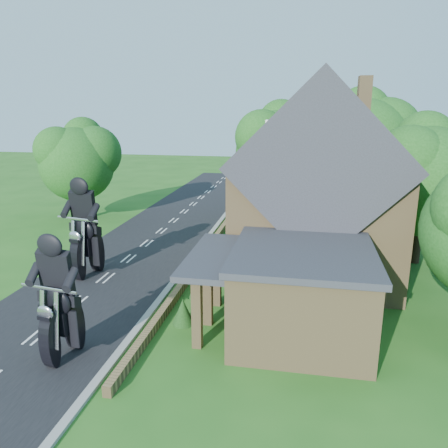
% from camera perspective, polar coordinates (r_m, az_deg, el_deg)
% --- Properties ---
extents(ground, '(120.00, 120.00, 0.00)m').
position_cam_1_polar(ground, '(21.16, -18.70, -9.73)').
color(ground, '#215518').
rests_on(ground, ground).
extents(road, '(7.00, 80.00, 0.02)m').
position_cam_1_polar(road, '(21.16, -18.70, -9.70)').
color(road, black).
rests_on(road, ground).
extents(kerb, '(0.30, 80.00, 0.12)m').
position_cam_1_polar(kerb, '(19.69, -9.23, -10.81)').
color(kerb, gray).
rests_on(kerb, ground).
extents(garden_wall, '(0.30, 22.00, 0.40)m').
position_cam_1_polar(garden_wall, '(23.84, -3.71, -5.55)').
color(garden_wall, olive).
rests_on(garden_wall, ground).
extents(house, '(9.54, 8.64, 10.24)m').
position_cam_1_polar(house, '(22.99, 11.91, 4.11)').
color(house, olive).
rests_on(house, ground).
extents(annex, '(7.05, 5.94, 3.44)m').
position_cam_1_polar(annex, '(17.21, 9.68, -8.53)').
color(annex, olive).
rests_on(annex, ground).
extents(tree_house_right, '(6.51, 6.00, 8.40)m').
position_cam_1_polar(tree_house_right, '(26.31, 25.53, 6.19)').
color(tree_house_right, black).
rests_on(tree_house_right, ground).
extents(tree_behind_house, '(7.81, 7.20, 10.08)m').
position_cam_1_polar(tree_behind_house, '(33.09, 18.32, 10.26)').
color(tree_behind_house, black).
rests_on(tree_behind_house, ground).
extents(tree_behind_left, '(6.94, 6.40, 9.16)m').
position_cam_1_polar(tree_behind_left, '(33.88, 7.76, 10.13)').
color(tree_behind_left, black).
rests_on(tree_behind_left, ground).
extents(tree_far_road, '(6.08, 5.60, 7.84)m').
position_cam_1_polar(tree_far_road, '(35.19, -18.09, 8.25)').
color(tree_far_road, black).
rests_on(tree_far_road, ground).
extents(shrub_a, '(0.90, 0.90, 1.10)m').
position_cam_1_polar(shrub_a, '(18.15, -5.37, -11.30)').
color(shrub_a, '#133410').
rests_on(shrub_a, ground).
extents(shrub_b, '(0.90, 0.90, 1.10)m').
position_cam_1_polar(shrub_b, '(20.34, -3.43, -8.24)').
color(shrub_b, '#133410').
rests_on(shrub_b, ground).
extents(shrub_c, '(0.90, 0.90, 1.10)m').
position_cam_1_polar(shrub_c, '(22.59, -1.89, -5.78)').
color(shrub_c, '#133410').
rests_on(shrub_c, ground).
extents(shrub_d, '(0.90, 0.90, 1.10)m').
position_cam_1_polar(shrub_d, '(27.22, 0.39, -2.09)').
color(shrub_d, '#133410').
rests_on(shrub_d, ground).
extents(shrub_e, '(0.90, 0.90, 1.10)m').
position_cam_1_polar(shrub_e, '(29.59, 1.26, -0.68)').
color(shrub_e, '#133410').
rests_on(shrub_e, ground).
extents(shrub_f, '(0.90, 0.90, 1.10)m').
position_cam_1_polar(shrub_f, '(31.97, 1.99, 0.53)').
color(shrub_f, '#133410').
rests_on(shrub_f, ground).
extents(motorcycle_lead, '(0.59, 1.52, 1.38)m').
position_cam_1_polar(motorcycle_lead, '(16.79, -20.26, -14.03)').
color(motorcycle_lead, black).
rests_on(motorcycle_lead, ground).
extents(motorcycle_follow, '(0.76, 1.73, 1.56)m').
position_cam_1_polar(motorcycle_follow, '(23.95, -17.36, -4.67)').
color(motorcycle_follow, black).
rests_on(motorcycle_follow, ground).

